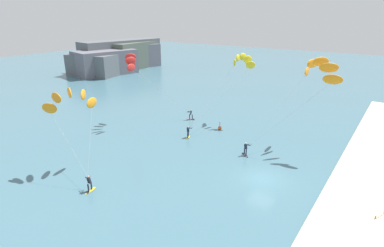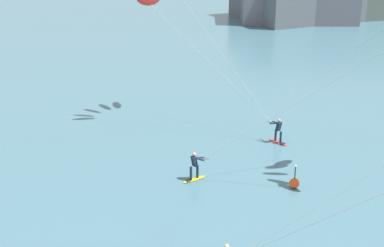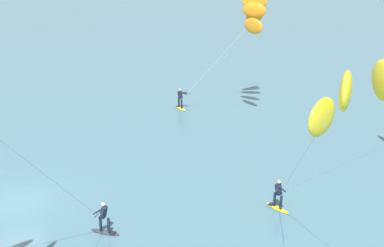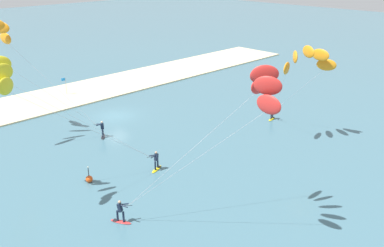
{
  "view_description": "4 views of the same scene",
  "coord_description": "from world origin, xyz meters",
  "views": [
    {
      "loc": [
        -27.49,
        -10.22,
        16.33
      ],
      "look_at": [
        2.61,
        10.74,
        3.22
      ],
      "focal_mm": 29.09,
      "sensor_mm": 36.0,
      "label": 1
    },
    {
      "loc": [
        -0.84,
        -13.28,
        13.71
      ],
      "look_at": [
        4.86,
        13.3,
        3.31
      ],
      "focal_mm": 49.86,
      "sensor_mm": 36.0,
      "label": 2
    },
    {
      "loc": [
        25.97,
        1.22,
        14.1
      ],
      "look_at": [
        2.38,
        9.15,
        4.36
      ],
      "focal_mm": 48.37,
      "sensor_mm": 36.0,
      "label": 3
    },
    {
      "loc": [
        24.48,
        37.15,
        16.35
      ],
      "look_at": [
        0.83,
        13.06,
        3.01
      ],
      "focal_mm": 38.98,
      "sensor_mm": 36.0,
      "label": 4
    }
  ],
  "objects": [
    {
      "name": "kitesurfer_mid_water",
      "position": [
        10.69,
        -1.53,
        9.82
      ],
      "size": [
        9.91,
        9.41,
        11.52
      ],
      "color": "#333338",
      "rests_on": "ground"
    },
    {
      "name": "marker_buoy",
      "position": [
        10.07,
        10.94,
        0.3
      ],
      "size": [
        0.56,
        0.56,
        1.38
      ],
      "color": "#EA5119",
      "rests_on": "ground"
    },
    {
      "name": "ground_plane",
      "position": [
        0.0,
        0.0,
        0.0
      ],
      "size": [
        240.0,
        240.0,
        0.0
      ],
      "primitive_type": "plane",
      "color": "#426B7A"
    },
    {
      "name": "kitesurfer_far_out",
      "position": [
        -9.25,
        17.7,
        7.6
      ],
      "size": [
        6.05,
        7.23,
        9.14
      ],
      "color": "yellow",
      "rests_on": "ground"
    },
    {
      "name": "sand_strip",
      "position": [
        0.0,
        -10.42,
        0.08
      ],
      "size": [
        80.0,
        9.52,
        0.16
      ],
      "primitive_type": "cube",
      "color": "beige",
      "rests_on": "ground"
    },
    {
      "name": "kitesurfer_downwind",
      "position": [
        14.53,
        10.4,
        9.17
      ],
      "size": [
        11.98,
        5.41,
        10.72
      ],
      "color": "yellow",
      "rests_on": "ground"
    },
    {
      "name": "distant_headland",
      "position": [
        37.39,
        61.72,
        3.57
      ],
      "size": [
        31.0,
        16.97,
        8.55
      ],
      "color": "#565B60",
      "rests_on": "ground"
    },
    {
      "name": "kitesurfer_nearshore",
      "position": [
        5.42,
        23.17,
        9.17
      ],
      "size": [
        8.96,
        9.21,
        10.74
      ],
      "color": "red",
      "rests_on": "ground"
    }
  ]
}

